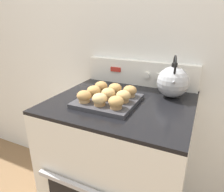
# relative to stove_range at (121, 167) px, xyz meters

# --- Properties ---
(wall_back) EXTENTS (8.00, 0.05, 2.40)m
(wall_back) POSITION_rel_stove_range_xyz_m (0.00, 0.37, 0.73)
(wall_back) COLOR silver
(wall_back) RESTS_ON ground_plane
(stove_range) EXTENTS (0.78, 0.73, 0.94)m
(stove_range) POSITION_rel_stove_range_xyz_m (0.00, 0.00, 0.00)
(stove_range) COLOR white
(stove_range) RESTS_ON ground_plane
(control_panel) EXTENTS (0.76, 0.07, 0.17)m
(control_panel) POSITION_rel_stove_range_xyz_m (0.00, 0.32, 0.55)
(control_panel) COLOR white
(control_panel) RESTS_ON stove_range
(muffin_pan) EXTENTS (0.31, 0.31, 0.02)m
(muffin_pan) POSITION_rel_stove_range_xyz_m (-0.05, -0.07, 0.48)
(muffin_pan) COLOR #38383D
(muffin_pan) RESTS_ON stove_range
(muffin_r0_c0) EXTENTS (0.08, 0.08, 0.06)m
(muffin_r0_c0) POSITION_rel_stove_range_xyz_m (-0.15, -0.16, 0.52)
(muffin_r0_c0) COLOR tan
(muffin_r0_c0) RESTS_ON muffin_pan
(muffin_r0_c1) EXTENTS (0.08, 0.08, 0.06)m
(muffin_r0_c1) POSITION_rel_stove_range_xyz_m (-0.06, -0.16, 0.52)
(muffin_r0_c1) COLOR #A37A4C
(muffin_r0_c1) RESTS_ON muffin_pan
(muffin_r0_c2) EXTENTS (0.08, 0.08, 0.06)m
(muffin_r0_c2) POSITION_rel_stove_range_xyz_m (0.03, -0.16, 0.52)
(muffin_r0_c2) COLOR #A37A4C
(muffin_r0_c2) RESTS_ON muffin_pan
(muffin_r1_c0) EXTENTS (0.08, 0.08, 0.06)m
(muffin_r1_c0) POSITION_rel_stove_range_xyz_m (-0.14, -0.07, 0.52)
(muffin_r1_c0) COLOR olive
(muffin_r1_c0) RESTS_ON muffin_pan
(muffin_r1_c1) EXTENTS (0.08, 0.08, 0.06)m
(muffin_r1_c1) POSITION_rel_stove_range_xyz_m (-0.05, -0.07, 0.52)
(muffin_r1_c1) COLOR tan
(muffin_r1_c1) RESTS_ON muffin_pan
(muffin_r1_c2) EXTENTS (0.08, 0.08, 0.06)m
(muffin_r1_c2) POSITION_rel_stove_range_xyz_m (0.04, -0.07, 0.52)
(muffin_r1_c2) COLOR #A37A4C
(muffin_r1_c2) RESTS_ON muffin_pan
(muffin_r2_c0) EXTENTS (0.08, 0.08, 0.06)m
(muffin_r2_c0) POSITION_rel_stove_range_xyz_m (-0.15, 0.03, 0.52)
(muffin_r2_c0) COLOR #A37A4C
(muffin_r2_c0) RESTS_ON muffin_pan
(muffin_r2_c1) EXTENTS (0.08, 0.08, 0.06)m
(muffin_r2_c1) POSITION_rel_stove_range_xyz_m (-0.05, 0.02, 0.52)
(muffin_r2_c1) COLOR tan
(muffin_r2_c1) RESTS_ON muffin_pan
(muffin_r2_c2) EXTENTS (0.08, 0.08, 0.06)m
(muffin_r2_c2) POSITION_rel_stove_range_xyz_m (0.04, 0.02, 0.52)
(muffin_r2_c2) COLOR tan
(muffin_r2_c2) RESTS_ON muffin_pan
(tea_kettle) EXTENTS (0.18, 0.21, 0.24)m
(tea_kettle) POSITION_rel_stove_range_xyz_m (0.24, 0.17, 0.56)
(tea_kettle) COLOR #ADAFB5
(tea_kettle) RESTS_ON stove_range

